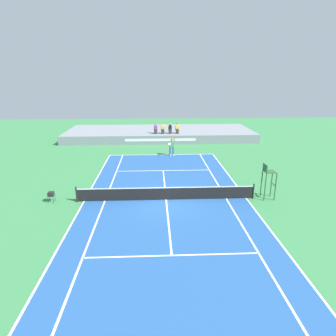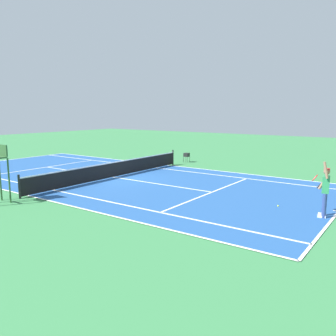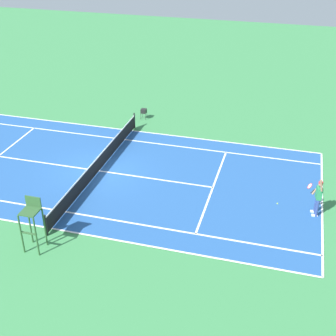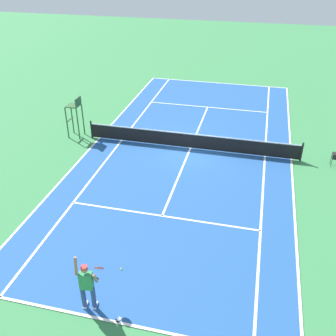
# 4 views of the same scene
# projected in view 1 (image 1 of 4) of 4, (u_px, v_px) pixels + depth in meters

# --- Properties ---
(ground_plane) EXTENTS (80.00, 80.00, 0.00)m
(ground_plane) POSITION_uv_depth(u_px,v_px,m) (166.00, 200.00, 19.64)
(ground_plane) COLOR #387F47
(court) EXTENTS (11.08, 23.88, 0.03)m
(court) POSITION_uv_depth(u_px,v_px,m) (166.00, 200.00, 19.64)
(court) COLOR #235193
(court) RESTS_ON ground
(net) EXTENTS (11.98, 0.10, 1.07)m
(net) POSITION_uv_depth(u_px,v_px,m) (166.00, 193.00, 19.48)
(net) COLOR black
(net) RESTS_ON ground
(barrier_wall) EXTENTS (24.69, 0.25, 1.08)m
(barrier_wall) POSITION_uv_depth(u_px,v_px,m) (160.00, 140.00, 35.56)
(barrier_wall) COLOR gray
(barrier_wall) RESTS_ON ground
(bleacher_platform) EXTENTS (24.69, 8.66, 1.08)m
(bleacher_platform) POSITION_uv_depth(u_px,v_px,m) (160.00, 133.00, 39.80)
(bleacher_platform) COLOR gray
(bleacher_platform) RESTS_ON ground
(spectator_seated_0) EXTENTS (0.44, 0.60, 1.27)m
(spectator_seated_0) POSITION_uv_depth(u_px,v_px,m) (156.00, 129.00, 36.58)
(spectator_seated_0) COLOR #474C56
(spectator_seated_0) RESTS_ON bleacher_platform
(spectator_seated_1) EXTENTS (0.44, 0.60, 1.27)m
(spectator_seated_1) POSITION_uv_depth(u_px,v_px,m) (163.00, 129.00, 36.62)
(spectator_seated_1) COLOR #474C56
(spectator_seated_1) RESTS_ON bleacher_platform
(spectator_seated_2) EXTENTS (0.44, 0.60, 1.27)m
(spectator_seated_2) POSITION_uv_depth(u_px,v_px,m) (170.00, 129.00, 36.66)
(spectator_seated_2) COLOR #474C56
(spectator_seated_2) RESTS_ON bleacher_platform
(spectator_seated_3) EXTENTS (0.44, 0.60, 1.27)m
(spectator_seated_3) POSITION_uv_depth(u_px,v_px,m) (177.00, 129.00, 36.70)
(spectator_seated_3) COLOR #474C56
(spectator_seated_3) RESTS_ON bleacher_platform
(tennis_player) EXTENTS (0.75, 0.72, 2.08)m
(tennis_player) POSITION_uv_depth(u_px,v_px,m) (172.00, 146.00, 30.38)
(tennis_player) COLOR navy
(tennis_player) RESTS_ON ground
(tennis_ball) EXTENTS (0.07, 0.07, 0.07)m
(tennis_ball) POSITION_uv_depth(u_px,v_px,m) (169.00, 160.00, 28.95)
(tennis_ball) COLOR #D1E533
(tennis_ball) RESTS_ON ground
(umpire_chair) EXTENTS (0.77, 0.77, 2.44)m
(umpire_chair) POSITION_uv_depth(u_px,v_px,m) (268.00, 177.00, 19.48)
(umpire_chair) COLOR #2D562D
(umpire_chair) RESTS_ON ground
(ball_hopper) EXTENTS (0.36, 0.36, 0.70)m
(ball_hopper) POSITION_uv_depth(u_px,v_px,m) (51.00, 194.00, 19.21)
(ball_hopper) COLOR black
(ball_hopper) RESTS_ON ground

